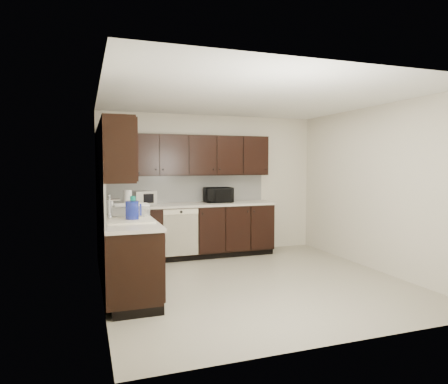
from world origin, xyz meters
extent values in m
plane|color=#9D9682|center=(0.00, 0.00, 0.00)|extent=(4.00, 4.00, 0.00)
plane|color=white|center=(0.00, 0.00, 2.50)|extent=(4.00, 4.00, 0.00)
cube|color=beige|center=(0.00, 2.00, 1.25)|extent=(4.00, 0.02, 2.50)
cube|color=beige|center=(-2.00, 0.00, 1.25)|extent=(0.02, 4.00, 2.50)
cube|color=beige|center=(2.00, 0.00, 1.25)|extent=(0.02, 4.00, 2.50)
cube|color=beige|center=(0.00, -2.00, 1.25)|extent=(4.00, 0.02, 2.50)
cube|color=black|center=(-0.50, 1.70, 0.45)|extent=(3.00, 0.60, 0.90)
cube|color=black|center=(-1.70, 0.30, 0.45)|extent=(0.60, 2.20, 0.90)
cube|color=black|center=(-0.50, 1.73, 0.05)|extent=(3.00, 0.54, 0.10)
cube|color=black|center=(-1.67, 0.30, 0.05)|extent=(0.54, 2.20, 0.10)
cube|color=#BFB5A6|center=(-0.50, 1.70, 0.92)|extent=(3.03, 0.63, 0.04)
cube|color=#BFB5A6|center=(-1.70, 0.30, 0.92)|extent=(0.63, 2.23, 0.04)
cube|color=silver|center=(-0.50, 1.99, 1.18)|extent=(3.00, 0.02, 0.48)
cube|color=silver|center=(-1.99, 0.60, 1.18)|extent=(0.02, 2.80, 0.48)
cube|color=black|center=(-0.50, 1.83, 1.77)|extent=(3.00, 0.33, 0.70)
cube|color=black|center=(-1.83, 0.43, 1.77)|extent=(0.33, 2.47, 0.70)
cube|color=beige|center=(-0.70, 1.41, 0.50)|extent=(0.58, 0.02, 0.78)
cube|color=beige|center=(-0.70, 1.40, 0.84)|extent=(0.58, 0.03, 0.08)
cylinder|color=black|center=(-0.70, 1.39, 0.84)|extent=(0.04, 0.02, 0.04)
cube|color=beige|center=(-1.68, 0.00, 0.95)|extent=(0.54, 0.82, 0.03)
cube|color=beige|center=(-1.68, -0.20, 0.86)|extent=(0.42, 0.34, 0.16)
cube|color=beige|center=(-1.68, 0.20, 0.86)|extent=(0.42, 0.34, 0.16)
cylinder|color=silver|center=(-1.90, 0.00, 1.07)|extent=(0.03, 0.03, 0.26)
cylinder|color=silver|center=(-1.85, 0.00, 1.19)|extent=(0.14, 0.02, 0.02)
cylinder|color=#B2B2B7|center=(-1.68, -0.20, 0.89)|extent=(0.20, 0.20, 0.10)
imported|color=black|center=(0.06, 1.75, 1.07)|extent=(0.48, 0.33, 0.26)
imported|color=gray|center=(-1.48, 0.66, 1.03)|extent=(0.10, 0.10, 0.17)
imported|color=gray|center=(-1.87, 0.52, 1.08)|extent=(0.14, 0.14, 0.27)
cube|color=#B8B8BA|center=(-1.25, 1.76, 1.06)|extent=(0.43, 0.37, 0.23)
cube|color=white|center=(-1.62, 0.24, 1.02)|extent=(0.49, 0.43, 0.16)
cylinder|color=#101E95|center=(-1.65, -0.10, 1.06)|extent=(0.19, 0.19, 0.24)
cylinder|color=#0C8B75|center=(-1.48, 1.31, 1.03)|extent=(0.11, 0.11, 0.19)
cylinder|color=silver|center=(-1.55, 1.35, 1.08)|extent=(0.15, 0.15, 0.28)
camera|label=1|loc=(-2.18, -4.95, 1.62)|focal=32.00mm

